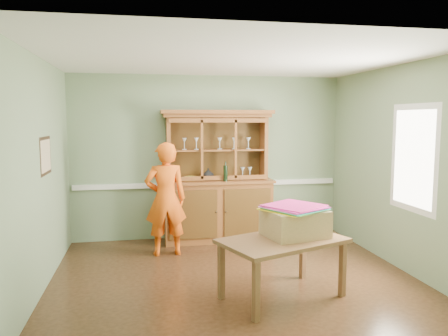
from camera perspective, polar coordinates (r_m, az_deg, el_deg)
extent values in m
plane|color=#4D2E18|center=(5.67, 1.24, -14.10)|extent=(4.50, 4.50, 0.00)
plane|color=white|center=(5.36, 1.31, 14.07)|extent=(4.50, 4.50, 0.00)
plane|color=gray|center=(7.31, -1.98, 1.41)|extent=(4.50, 0.00, 4.50)
plane|color=gray|center=(5.36, -22.99, -0.92)|extent=(0.00, 4.00, 4.00)
plane|color=gray|center=(6.21, 22.02, 0.07)|extent=(0.00, 4.00, 4.00)
plane|color=gray|center=(3.44, 8.21, -4.32)|extent=(4.50, 0.00, 4.50)
cube|color=white|center=(7.33, -1.93, -2.11)|extent=(4.41, 0.05, 0.08)
cube|color=#2F2013|center=(5.63, -22.23, 1.49)|extent=(0.03, 0.60, 0.46)
cube|color=#BDAC8A|center=(5.62, -22.17, 1.49)|extent=(0.01, 0.52, 0.38)
cube|color=white|center=(5.94, 23.48, 1.18)|extent=(0.03, 0.96, 1.36)
cube|color=white|center=(5.94, 23.43, 1.18)|extent=(0.01, 0.80, 1.20)
cube|color=brown|center=(7.19, -0.82, -5.66)|extent=(1.73, 0.53, 0.96)
cube|color=brown|center=(7.09, -0.81, -1.72)|extent=(1.79, 0.59, 0.04)
cube|color=#563814|center=(7.29, -1.16, 2.65)|extent=(1.64, 0.04, 1.01)
cube|color=brown|center=(7.04, -7.30, 2.46)|extent=(0.06, 0.37, 1.01)
cube|color=brown|center=(7.31, 5.18, 2.63)|extent=(0.06, 0.37, 1.01)
cube|color=brown|center=(7.11, -0.95, 6.86)|extent=(1.73, 0.42, 0.06)
cube|color=brown|center=(7.10, -0.92, 7.33)|extent=(1.81, 0.46, 0.06)
cube|color=brown|center=(7.13, -0.94, 2.37)|extent=(1.52, 0.32, 0.02)
imported|color=#B2B2B7|center=(7.15, -2.08, -0.76)|extent=(0.18, 0.18, 0.18)
imported|color=yellow|center=(7.12, -4.38, -1.35)|extent=(0.21, 0.21, 0.05)
cylinder|color=black|center=(6.93, 0.20, -0.46)|extent=(0.07, 0.07, 0.31)
cube|color=brown|center=(4.93, 7.68, -9.42)|extent=(1.53, 1.23, 0.04)
cube|color=brown|center=(4.45, 4.21, -15.72)|extent=(0.08, 0.08, 0.62)
cube|color=brown|center=(4.96, -0.37, -13.31)|extent=(0.08, 0.08, 0.62)
cube|color=brown|center=(5.20, 15.22, -12.62)|extent=(0.08, 0.08, 0.62)
cube|color=brown|center=(5.64, 10.25, -10.96)|extent=(0.08, 0.08, 0.62)
cube|color=tan|center=(5.03, 9.26, -7.09)|extent=(0.74, 0.64, 0.30)
cube|color=yellow|center=(4.97, 8.95, -5.39)|extent=(0.76, 0.76, 0.01)
cube|color=green|center=(4.97, 8.95, -5.29)|extent=(0.76, 0.76, 0.01)
cube|color=#30E3D3|center=(4.97, 8.95, -5.19)|extent=(0.76, 0.76, 0.01)
cube|color=#EC6FCD|center=(4.96, 8.96, -5.08)|extent=(0.76, 0.76, 0.01)
cube|color=#D22093|center=(4.96, 8.96, -4.98)|extent=(0.76, 0.76, 0.01)
cube|color=#CE1F75|center=(4.96, 8.96, -4.88)|extent=(0.76, 0.76, 0.01)
imported|color=#EA570E|center=(6.42, -7.63, -4.04)|extent=(0.63, 0.43, 1.66)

